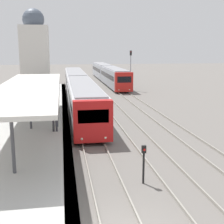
% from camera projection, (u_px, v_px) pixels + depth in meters
% --- Properties ---
extents(platform_canopy, '(4.00, 19.75, 2.95)m').
position_uv_depth(platform_canopy, '(30.00, 88.00, 20.83)').
color(platform_canopy, beige).
rests_on(platform_canopy, station_platform).
extents(person_on_platform, '(0.40, 0.40, 1.66)m').
position_uv_depth(person_on_platform, '(55.00, 117.00, 20.42)').
color(person_on_platform, '#2D2D33').
rests_on(person_on_platform, station_platform).
extents(train_near, '(2.57, 35.07, 3.12)m').
position_uv_depth(train_near, '(78.00, 88.00, 36.82)').
color(train_near, red).
rests_on(train_near, ground_plane).
extents(train_far, '(2.57, 32.33, 3.12)m').
position_uv_depth(train_far, '(108.00, 73.00, 59.14)').
color(train_far, red).
rests_on(train_far, ground_plane).
extents(signal_post_near, '(0.20, 0.21, 1.87)m').
position_uv_depth(signal_post_near, '(144.00, 160.00, 14.46)').
color(signal_post_near, black).
rests_on(signal_post_near, ground_plane).
extents(signal_mast_far, '(0.28, 0.29, 5.97)m').
position_uv_depth(signal_mast_far, '(131.00, 66.00, 46.67)').
color(signal_mast_far, gray).
rests_on(signal_mast_far, ground_plane).
extents(distant_domed_building, '(4.89, 4.89, 13.11)m').
position_uv_depth(distant_domed_building, '(35.00, 49.00, 55.12)').
color(distant_domed_building, silver).
rests_on(distant_domed_building, ground_plane).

